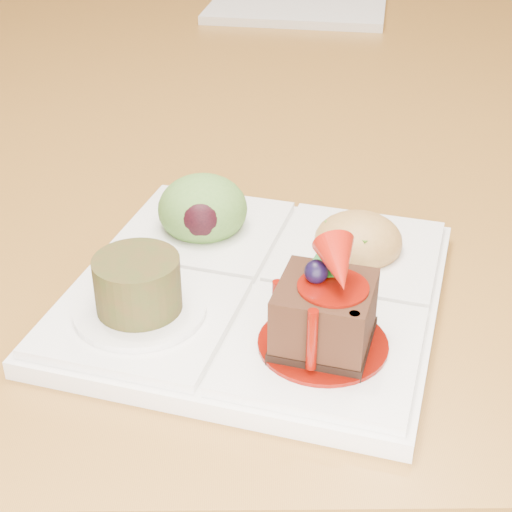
{
  "coord_description": "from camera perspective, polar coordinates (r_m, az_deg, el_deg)",
  "views": [
    {
      "loc": [
        -0.06,
        -1.15,
        1.04
      ],
      "look_at": [
        -0.05,
        -0.73,
        0.79
      ],
      "focal_mm": 55.0,
      "sensor_mm": 36.0,
      "label": 1
    }
  ],
  "objects": [
    {
      "name": "second_plate",
      "position": [
        1.24,
        3.21,
        17.93
      ],
      "size": [
        0.3,
        0.3,
        0.01
      ],
      "primitive_type": "cube",
      "rotation": [
        0.0,
        0.0,
        -0.18
      ],
      "color": "white",
      "rests_on": "dining_table"
    },
    {
      "name": "dining_table",
      "position": [
        1.21,
        2.32,
        13.97
      ],
      "size": [
        1.0,
        1.8,
        0.75
      ],
      "color": "olive",
      "rests_on": "ground"
    },
    {
      "name": "sampler_plate",
      "position": [
        0.51,
        -0.06,
        -1.39
      ],
      "size": [
        0.29,
        0.29,
        0.09
      ],
      "rotation": [
        0.0,
        0.0,
        -0.3
      ],
      "color": "white",
      "rests_on": "dining_table"
    },
    {
      "name": "ground",
      "position": [
        1.55,
        1.78,
        -10.85
      ],
      "size": [
        6.0,
        6.0,
        0.0
      ],
      "primitive_type": "plane",
      "color": "brown"
    }
  ]
}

